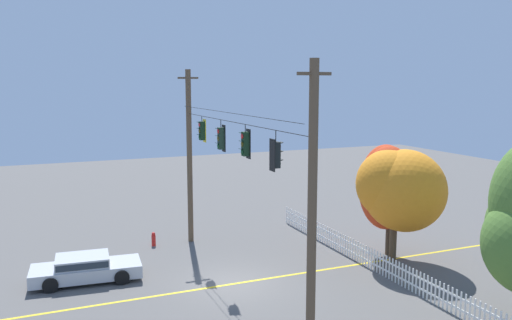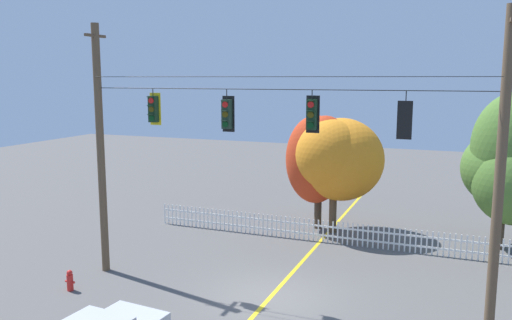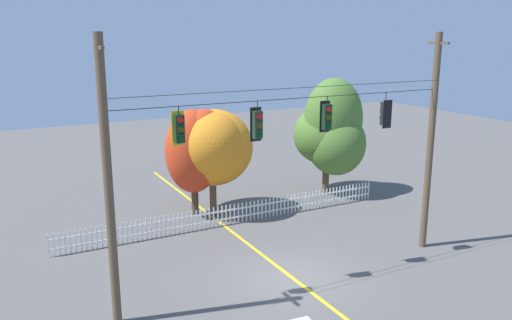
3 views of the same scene
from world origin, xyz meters
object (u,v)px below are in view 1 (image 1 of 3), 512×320
at_px(traffic_signal_northbound_secondary, 275,155).
at_px(fire_hydrant, 154,239).
at_px(traffic_signal_southbound_primary, 221,138).
at_px(traffic_signal_westbound_side, 246,144).
at_px(autumn_maple_mid, 399,188).
at_px(traffic_signal_eastbound_side, 202,131).
at_px(parked_car, 85,268).
at_px(autumn_maple_near_fence, 387,186).

xyz_separation_m(traffic_signal_northbound_secondary, fire_hydrant, (-10.87, -2.06, -5.79)).
distance_m(traffic_signal_southbound_primary, traffic_signal_westbound_side, 2.92).
xyz_separation_m(traffic_signal_northbound_secondary, autumn_maple_mid, (-3.88, 8.34, -2.55)).
bearing_deg(traffic_signal_westbound_side, fire_hydrant, -165.49).
bearing_deg(traffic_signal_eastbound_side, traffic_signal_westbound_side, 0.00).
relative_size(traffic_signal_northbound_secondary, parked_car, 0.29).
height_order(autumn_maple_mid, fire_hydrant, autumn_maple_mid).
relative_size(traffic_signal_westbound_side, autumn_maple_near_fence, 0.24).
bearing_deg(traffic_signal_westbound_side, traffic_signal_southbound_primary, 180.00).
bearing_deg(traffic_signal_eastbound_side, autumn_maple_mid, 60.53).
distance_m(traffic_signal_eastbound_side, autumn_maple_near_fence, 9.49).
bearing_deg(fire_hydrant, traffic_signal_eastbound_side, 42.36).
bearing_deg(traffic_signal_westbound_side, autumn_maple_near_fence, 102.97).
height_order(traffic_signal_westbound_side, autumn_maple_near_fence, traffic_signal_westbound_side).
height_order(autumn_maple_near_fence, fire_hydrant, autumn_maple_near_fence).
bearing_deg(autumn_maple_near_fence, traffic_signal_eastbound_side, -115.13).
bearing_deg(traffic_signal_eastbound_side, fire_hydrant, -137.64).
height_order(traffic_signal_northbound_secondary, parked_car, traffic_signal_northbound_secondary).
height_order(parked_car, fire_hydrant, parked_car).
relative_size(autumn_maple_near_fence, autumn_maple_mid, 1.02).
bearing_deg(fire_hydrant, traffic_signal_northbound_secondary, 10.76).
xyz_separation_m(traffic_signal_westbound_side, traffic_signal_northbound_secondary, (2.82, -0.02, -0.08)).
bearing_deg(autumn_maple_near_fence, traffic_signal_northbound_secondary, -60.25).
bearing_deg(traffic_signal_southbound_primary, traffic_signal_westbound_side, -0.00).
xyz_separation_m(traffic_signal_southbound_primary, autumn_maple_near_fence, (1.02, 8.24, -2.59)).
xyz_separation_m(traffic_signal_eastbound_side, traffic_signal_northbound_secondary, (8.58, -0.02, -0.12)).
bearing_deg(autumn_maple_mid, traffic_signal_westbound_side, -82.72).
distance_m(traffic_signal_eastbound_side, traffic_signal_southbound_primary, 2.85).
bearing_deg(traffic_signal_eastbound_side, traffic_signal_northbound_secondary, -0.12).
distance_m(traffic_signal_westbound_side, parked_car, 9.17).
bearing_deg(traffic_signal_southbound_primary, autumn_maple_near_fence, 82.96).
distance_m(traffic_signal_eastbound_side, traffic_signal_northbound_secondary, 8.59).
xyz_separation_m(traffic_signal_eastbound_side, fire_hydrant, (-2.28, -2.08, -5.91)).
xyz_separation_m(traffic_signal_eastbound_side, autumn_maple_near_fence, (3.87, 8.24, -2.69)).
relative_size(traffic_signal_westbound_side, autumn_maple_mid, 0.25).
bearing_deg(traffic_signal_westbound_side, traffic_signal_eastbound_side, -180.00).
relative_size(traffic_signal_eastbound_side, traffic_signal_southbound_primary, 0.90).
distance_m(traffic_signal_southbound_primary, autumn_maple_near_fence, 8.69).
bearing_deg(traffic_signal_eastbound_side, autumn_maple_near_fence, 64.87).
bearing_deg(traffic_signal_northbound_secondary, traffic_signal_southbound_primary, 179.81).
bearing_deg(autumn_maple_near_fence, parked_car, -99.21).
xyz_separation_m(traffic_signal_westbound_side, parked_car, (-4.19, -5.90, -5.63)).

